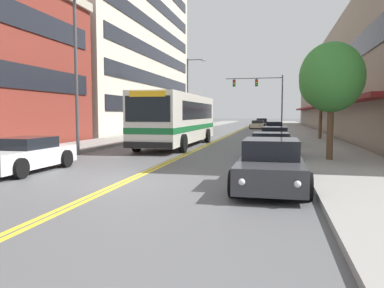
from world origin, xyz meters
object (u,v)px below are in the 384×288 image
Objects in this scene: car_navy_parked_right_far at (274,128)px; traffic_signal_mast at (263,91)px; street_lamp_left_far at (190,89)px; car_white_parked_left_near at (24,155)px; car_beige_moving_second at (258,125)px; car_slate_blue_parked_right_mid at (275,138)px; car_champagne_parked_left_mid at (185,128)px; street_tree_right_mid at (321,84)px; street_lamp_left_near at (81,57)px; city_bus at (179,118)px; car_charcoal_moving_lead at (262,123)px; car_dark_grey_parked_right_foreground at (271,165)px; street_tree_right_near at (332,78)px; car_black_parked_right_end at (271,146)px.

traffic_signal_mast is (-1.61, 10.67, 4.51)m from car_navy_parked_right_far.
street_lamp_left_far is at bearing -129.86° from traffic_signal_mast.
car_white_parked_left_near is 41.48m from car_beige_moving_second.
car_slate_blue_parked_right_mid is at bearing -86.34° from traffic_signal_mast.
car_navy_parked_right_far reaches higher than car_slate_blue_parked_right_mid.
car_slate_blue_parked_right_mid is 15.74m from car_navy_parked_right_far.
car_champagne_parked_left_mid is 6.32m from street_lamp_left_far.
traffic_signal_mast reaches higher than street_tree_right_mid.
street_tree_right_mid is at bearing 45.99° from street_lamp_left_near.
car_champagne_parked_left_mid is 15.29m from car_slate_blue_parked_right_mid.
car_beige_moving_second is at bearing 82.90° from city_bus.
traffic_signal_mast reaches higher than car_champagne_parked_left_mid.
car_charcoal_moving_lead is 0.59× the size of street_lamp_left_near.
traffic_signal_mast is at bearing 76.95° from street_lamp_left_near.
car_dark_grey_parked_right_foreground is 12.19m from street_lamp_left_near.
car_slate_blue_parked_right_mid is 0.90× the size of car_charcoal_moving_lead.
car_dark_grey_parked_right_foreground is 0.54× the size of street_lamp_left_near.
street_tree_right_near is (11.72, -0.57, -1.31)m from street_lamp_left_near.
car_champagne_parked_left_mid is at bearing -159.58° from car_navy_parked_right_far.
car_white_parked_left_near is at bearing -83.04° from street_lamp_left_near.
car_dark_grey_parked_right_foreground is at bearing -111.49° from street_tree_right_near.
car_navy_parked_right_far is 0.91× the size of street_tree_right_near.
city_bus is 2.66× the size of car_white_parked_left_near.
street_lamp_left_far is at bearing 100.67° from city_bus.
traffic_signal_mast is at bearing 50.14° from street_lamp_left_far.
car_slate_blue_parked_right_mid is 0.98× the size of car_beige_moving_second.
street_tree_right_near reaches higher than car_black_parked_right_end.
car_champagne_parked_left_mid is 0.99× the size of street_tree_right_near.
car_navy_parked_right_far is (8.75, 3.26, -0.02)m from car_champagne_parked_left_mid.
traffic_signal_mast reaches higher than city_bus.
car_dark_grey_parked_right_foreground is at bearing -99.91° from street_tree_right_mid.
car_white_parked_left_near is at bearing -88.68° from street_lamp_left_far.
car_navy_parked_right_far is at bearing -84.43° from car_charcoal_moving_lead.
car_navy_parked_right_far is (-0.04, 29.19, -0.03)m from car_dark_grey_parked_right_foreground.
car_black_parked_right_end is at bearing 3.50° from street_lamp_left_near.
street_lamp_left_far is at bearing 90.04° from street_lamp_left_near.
city_bus reaches higher than car_champagne_parked_left_mid.
car_navy_parked_right_far is (8.67, 28.10, 0.01)m from car_white_parked_left_near.
car_champagne_parked_left_mid is 0.65× the size of traffic_signal_mast.
car_charcoal_moving_lead is at bearing 88.27° from car_beige_moving_second.
street_lamp_left_near is (-9.33, -22.67, 4.29)m from car_navy_parked_right_far.
car_black_parked_right_end is at bearing -90.14° from car_navy_parked_right_far.
street_lamp_left_near is (-9.28, -0.57, 4.32)m from car_black_parked_right_end.
city_bus is 6.24m from car_slate_blue_parked_right_mid.
car_beige_moving_second is 36.57m from street_tree_right_near.
car_white_parked_left_near is 29.81m from street_lamp_left_far.
car_navy_parked_right_far reaches higher than car_black_parked_right_end.
city_bus is 2.44× the size of car_champagne_parked_left_mid.
car_navy_parked_right_far is 21.60m from car_charcoal_moving_lead.
street_tree_right_mid is at bearing -39.97° from street_lamp_left_far.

